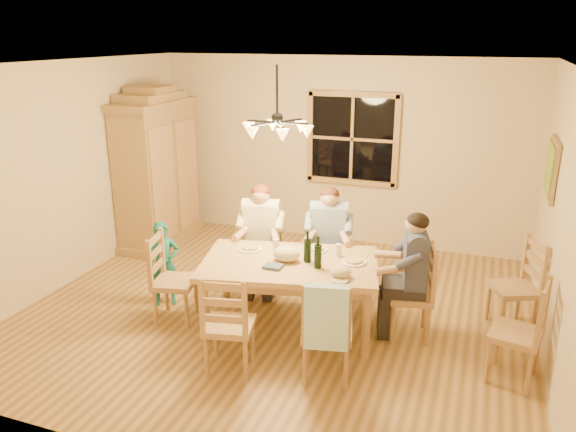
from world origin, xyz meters
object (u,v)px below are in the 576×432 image
at_px(adult_slate_man, 413,260).
at_px(chair_far_left, 262,268).
at_px(chair_end_left, 176,295).
at_px(child, 164,264).
at_px(wine_bottle_a, 308,246).
at_px(armoire, 157,174).
at_px(chair_far_right, 328,271).
at_px(adult_plaid_man, 329,228).
at_px(adult_woman, 261,225).
at_px(chair_end_right, 410,309).
at_px(chair_near_right, 327,347).
at_px(chair_spare_back, 512,302).
at_px(chair_near_left, 230,340).
at_px(chandelier, 277,127).
at_px(wine_bottle_b, 318,252).
at_px(chair_spare_front, 513,349).
at_px(dining_table, 290,270).

bearing_deg(adult_slate_man, chair_far_left, 63.43).
bearing_deg(chair_end_left, child, -146.19).
bearing_deg(adult_slate_man, wine_bottle_a, 88.91).
height_order(armoire, chair_far_right, armoire).
xyz_separation_m(adult_plaid_man, adult_slate_man, (1.06, -0.63, 0.00)).
distance_m(adult_woman, adult_slate_man, 1.89).
bearing_deg(adult_woman, chair_end_right, 153.43).
relative_size(chair_end_left, chair_end_right, 1.00).
distance_m(chair_end_left, wine_bottle_a, 1.55).
bearing_deg(chair_far_right, chair_near_right, 93.37).
xyz_separation_m(adult_woman, child, (-0.92, -0.69, -0.35)).
relative_size(armoire, adult_plaid_man, 2.63).
distance_m(child, chair_spare_back, 3.82).
relative_size(chair_end_left, chair_spare_back, 1.00).
height_order(armoire, chair_near_left, armoire).
height_order(chair_far_left, chair_spare_back, same).
bearing_deg(adult_woman, chair_far_left, 122.55).
bearing_deg(chair_spare_back, armoire, 53.93).
relative_size(chandelier, adult_woman, 0.88).
xyz_separation_m(chair_end_left, wine_bottle_b, (1.53, 0.21, 0.62)).
height_order(wine_bottle_a, child, wine_bottle_a).
bearing_deg(adult_woman, adult_slate_man, 153.43).
height_order(chair_end_left, adult_woman, adult_woman).
bearing_deg(wine_bottle_a, wine_bottle_b, -38.85).
xyz_separation_m(chair_far_left, adult_plaid_man, (0.78, 0.17, 0.54)).
relative_size(chair_far_left, child, 1.00).
relative_size(chair_end_right, chair_spare_front, 1.00).
height_order(chair_far_left, adult_slate_man, adult_slate_man).
height_order(wine_bottle_a, chair_spare_front, wine_bottle_a).
distance_m(dining_table, wine_bottle_a, 0.32).
height_order(child, chair_spare_front, chair_spare_front).
xyz_separation_m(adult_plaid_man, chair_spare_front, (2.04, -1.09, -0.54)).
xyz_separation_m(dining_table, adult_woman, (-0.62, 0.73, 0.18)).
height_order(chandelier, adult_plaid_man, chandelier).
xyz_separation_m(wine_bottle_a, child, (-1.71, -0.02, -0.43)).
height_order(adult_slate_man, child, adult_slate_man).
height_order(wine_bottle_b, chair_spare_front, wine_bottle_b).
bearing_deg(chair_end_right, adult_plaid_man, 46.64).
height_order(adult_slate_man, chair_spare_back, adult_slate_man).
bearing_deg(chair_spare_front, adult_woman, 83.26).
height_order(chair_far_right, chair_near_left, same).
relative_size(child, chair_spare_front, 1.00).
bearing_deg(chair_near_right, adult_woman, 117.90).
relative_size(wine_bottle_a, chair_spare_back, 0.33).
height_order(chandelier, chair_spare_back, chandelier).
bearing_deg(chair_end_left, adult_slate_man, 90.00).
bearing_deg(chair_end_right, chair_spare_front, -127.56).
bearing_deg(chair_near_right, chair_spare_front, 6.23).
relative_size(adult_plaid_man, adult_slate_man, 1.00).
bearing_deg(adult_plaid_man, child, 14.36).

